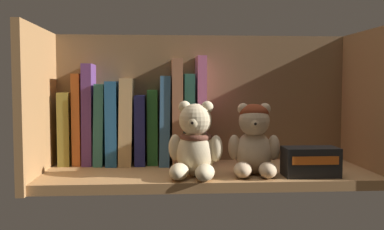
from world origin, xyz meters
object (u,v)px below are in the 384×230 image
(book_1, at_px, (79,119))
(book_9, at_px, (177,111))
(book_0, at_px, (67,128))
(teddy_bear_larger, at_px, (195,145))
(book_6, at_px, (141,129))
(book_8, at_px, (165,120))
(book_7, at_px, (153,126))
(book_10, at_px, (189,118))
(book_3, at_px, (102,124))
(teddy_bear_smaller, at_px, (254,141))
(book_2, at_px, (90,114))
(book_4, at_px, (114,122))
(small_product_box, at_px, (310,162))
(book_11, at_px, (200,110))
(book_5, at_px, (127,121))

(book_1, distance_m, book_9, 0.23)
(book_0, distance_m, teddy_bear_larger, 0.33)
(book_6, xyz_separation_m, book_8, (0.06, 0.00, 0.02))
(book_7, bearing_deg, book_10, 0.00)
(book_3, bearing_deg, book_10, 0.00)
(book_6, relative_size, book_8, 0.78)
(book_9, xyz_separation_m, teddy_bear_smaller, (0.15, -0.16, -0.05))
(book_2, relative_size, book_9, 0.95)
(book_2, distance_m, teddy_bear_larger, 0.29)
(book_1, bearing_deg, book_8, 0.00)
(book_3, xyz_separation_m, book_8, (0.15, 0.00, 0.01))
(book_4, bearing_deg, small_product_box, -23.78)
(book_6, bearing_deg, book_7, 0.00)
(book_4, xyz_separation_m, small_product_box, (0.41, -0.18, -0.07))
(book_11, bearing_deg, book_1, 180.00)
(book_11, bearing_deg, book_3, 180.00)
(book_2, height_order, book_4, book_2)
(book_4, relative_size, book_11, 0.77)
(teddy_bear_smaller, height_order, small_product_box, teddy_bear_smaller)
(book_1, distance_m, book_3, 0.05)
(book_5, bearing_deg, book_8, 0.00)
(book_10, distance_m, teddy_bear_smaller, 0.20)
(book_7, relative_size, book_9, 0.71)
(teddy_bear_larger, bearing_deg, small_product_box, -2.33)
(book_8, distance_m, small_product_box, 0.35)
(book_8, bearing_deg, book_2, 180.00)
(book_9, relative_size, small_product_box, 2.22)
(book_7, relative_size, book_8, 0.84)
(book_5, distance_m, book_9, 0.12)
(book_10, bearing_deg, book_0, 180.00)
(book_4, height_order, book_9, book_9)
(book_8, height_order, book_10, book_10)
(book_1, height_order, book_11, book_11)
(book_3, distance_m, book_5, 0.06)
(book_4, distance_m, teddy_bear_smaller, 0.34)
(book_4, height_order, book_11, book_11)
(book_0, xyz_separation_m, book_1, (0.03, 0.00, 0.02))
(book_4, bearing_deg, book_0, 180.00)
(book_10, height_order, small_product_box, book_10)
(book_10, height_order, teddy_bear_larger, book_10)
(book_0, bearing_deg, book_3, 0.00)
(book_4, xyz_separation_m, book_7, (0.09, 0.00, -0.01))
(book_9, height_order, teddy_bear_larger, book_9)
(book_2, bearing_deg, teddy_bear_larger, -36.32)
(book_1, height_order, book_9, book_9)
(book_1, xyz_separation_m, book_7, (0.17, 0.00, -0.02))
(book_5, height_order, book_6, book_5)
(book_10, relative_size, teddy_bear_larger, 1.37)
(book_0, height_order, book_7, book_7)
(book_9, bearing_deg, book_11, 0.00)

